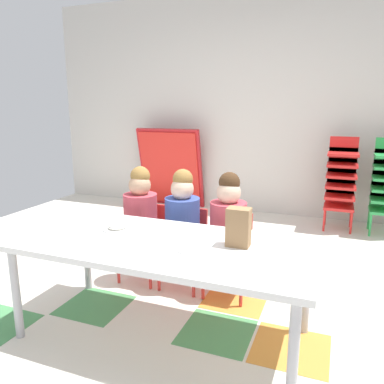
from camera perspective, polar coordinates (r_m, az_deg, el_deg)
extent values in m
cube|color=silver|center=(3.03, -2.00, -14.39)|extent=(5.70, 4.88, 0.02)
cube|color=orange|center=(2.90, 6.53, -15.59)|extent=(0.43, 0.43, 0.00)
cube|color=#478C51|center=(2.52, 3.72, -20.19)|extent=(0.43, 0.43, 0.00)
cube|color=orange|center=(2.45, 14.58, -21.72)|extent=(0.43, 0.43, 0.00)
cube|color=#478C51|center=(2.88, -14.33, -16.10)|extent=(0.43, 0.43, 0.00)
cube|color=beige|center=(5.03, 9.21, 12.74)|extent=(5.70, 0.10, 2.77)
cube|color=white|center=(2.24, -4.49, -7.83)|extent=(1.76, 0.80, 0.04)
cylinder|color=#B2B2B7|center=(2.56, -24.85, -13.67)|extent=(0.05, 0.05, 0.57)
cylinder|color=#B2B2B7|center=(1.90, 14.90, -22.77)|extent=(0.05, 0.05, 0.57)
cylinder|color=#B2B2B7|center=(3.02, -15.50, -8.85)|extent=(0.05, 0.05, 0.57)
cylinder|color=#B2B2B7|center=(2.48, 16.81, -13.83)|extent=(0.05, 0.05, 0.57)
cube|color=red|center=(3.07, -7.57, -7.79)|extent=(0.32, 0.30, 0.03)
cube|color=red|center=(3.15, -6.33, -4.36)|extent=(0.29, 0.02, 0.30)
cylinder|color=#BF3F4C|center=(3.00, -7.69, -3.86)|extent=(0.30, 0.30, 0.38)
sphere|color=tan|center=(2.94, -7.84, 1.01)|extent=(0.17, 0.17, 0.17)
sphere|color=olive|center=(2.93, -7.77, 2.39)|extent=(0.15, 0.15, 0.15)
cylinder|color=red|center=(3.09, -10.98, -10.78)|extent=(0.02, 0.02, 0.28)
cylinder|color=red|center=(2.96, -6.29, -11.71)|extent=(0.02, 0.02, 0.28)
cylinder|color=red|center=(3.29, -8.55, -9.16)|extent=(0.02, 0.02, 0.28)
cylinder|color=red|center=(3.17, -4.09, -9.93)|extent=(0.02, 0.02, 0.28)
cube|color=red|center=(2.93, -1.42, -8.74)|extent=(0.32, 0.30, 0.03)
cube|color=red|center=(3.01, -0.33, -5.11)|extent=(0.29, 0.02, 0.30)
cylinder|color=#384C99|center=(2.85, -1.45, -4.63)|extent=(0.32, 0.32, 0.38)
sphere|color=beige|center=(2.79, -1.48, 0.48)|extent=(0.17, 0.17, 0.17)
sphere|color=olive|center=(2.78, -1.39, 1.94)|extent=(0.15, 0.15, 0.15)
cylinder|color=red|center=(2.93, -4.99, -11.95)|extent=(0.02, 0.02, 0.28)
cylinder|color=red|center=(2.83, 0.24, -12.86)|extent=(0.02, 0.02, 0.28)
cylinder|color=red|center=(3.14, -2.87, -10.13)|extent=(0.02, 0.02, 0.28)
cylinder|color=red|center=(3.05, 2.03, -10.88)|extent=(0.02, 0.02, 0.28)
cube|color=red|center=(2.82, 5.31, -9.66)|extent=(0.32, 0.30, 0.03)
cube|color=red|center=(2.90, 6.20, -5.85)|extent=(0.29, 0.02, 0.30)
cylinder|color=#BF3F4C|center=(2.74, 5.40, -5.41)|extent=(0.29, 0.29, 0.38)
sphere|color=beige|center=(2.67, 5.52, -0.10)|extent=(0.17, 0.17, 0.17)
sphere|color=#472D19|center=(2.67, 5.62, 1.42)|extent=(0.15, 0.15, 0.15)
cylinder|color=red|center=(2.80, 1.67, -13.08)|extent=(0.02, 0.02, 0.28)
cylinder|color=red|center=(2.73, 7.37, -13.92)|extent=(0.02, 0.02, 0.28)
cylinder|color=red|center=(3.03, 3.35, -11.07)|extent=(0.02, 0.02, 0.28)
cylinder|color=red|center=(2.96, 8.62, -11.76)|extent=(0.02, 0.02, 0.28)
cube|color=red|center=(4.60, 21.11, -2.12)|extent=(0.32, 0.30, 0.03)
cube|color=red|center=(4.71, 21.22, -0.65)|extent=(0.30, 0.02, 0.18)
cube|color=red|center=(4.57, 21.23, -0.67)|extent=(0.32, 0.30, 0.03)
cube|color=red|center=(4.69, 21.34, 0.77)|extent=(0.30, 0.02, 0.18)
cube|color=red|center=(4.54, 21.35, 0.80)|extent=(0.32, 0.30, 0.03)
cube|color=red|center=(4.67, 21.45, 2.21)|extent=(0.30, 0.02, 0.18)
cube|color=red|center=(4.52, 21.47, 2.29)|extent=(0.32, 0.30, 0.03)
cube|color=red|center=(4.65, 21.57, 3.67)|extent=(0.30, 0.02, 0.18)
cube|color=red|center=(4.50, 21.60, 3.79)|extent=(0.32, 0.30, 0.03)
cube|color=red|center=(4.63, 21.69, 5.13)|extent=(0.30, 0.02, 0.18)
cube|color=red|center=(4.49, 21.72, 5.30)|extent=(0.32, 0.30, 0.03)
cube|color=red|center=(4.62, 21.82, 6.61)|extent=(0.30, 0.02, 0.18)
cylinder|color=red|center=(4.51, 19.18, -3.98)|extent=(0.02, 0.02, 0.26)
cylinder|color=red|center=(4.51, 22.74, -4.26)|extent=(0.02, 0.02, 0.26)
cylinder|color=red|center=(4.76, 19.32, -3.12)|extent=(0.02, 0.02, 0.26)
cylinder|color=red|center=(4.76, 22.69, -3.39)|extent=(0.02, 0.02, 0.26)
cylinder|color=green|center=(4.52, 25.14, -4.44)|extent=(0.02, 0.02, 0.26)
cylinder|color=green|center=(4.77, 24.96, -3.57)|extent=(0.02, 0.02, 0.26)
cube|color=red|center=(5.26, -3.20, 3.61)|extent=(0.90, 0.28, 1.09)
cube|color=red|center=(5.23, -3.36, 3.55)|extent=(0.83, 0.23, 0.99)
cube|color=#9E754C|center=(2.14, 6.98, -5.25)|extent=(0.13, 0.09, 0.22)
cylinder|color=white|center=(2.48, -11.14, -5.44)|extent=(0.18, 0.18, 0.01)
cylinder|color=white|center=(2.10, 0.15, -8.57)|extent=(0.18, 0.18, 0.01)
torus|color=white|center=(2.48, -11.16, -5.00)|extent=(0.12, 0.12, 0.03)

